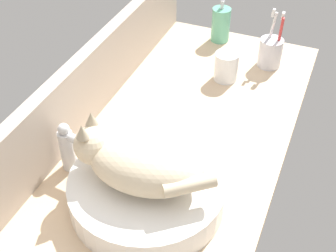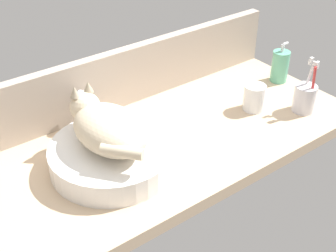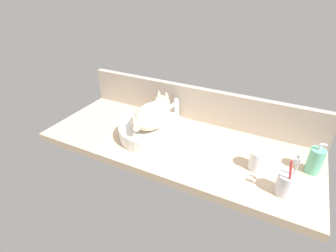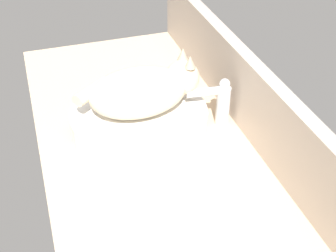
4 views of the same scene
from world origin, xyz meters
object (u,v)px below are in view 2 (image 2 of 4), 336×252
Objects in this scene: soap_dispenser at (280,66)px; water_glass at (254,99)px; sink_basin at (112,156)px; cat at (107,127)px; toothbrush_cup at (305,97)px; faucet at (83,110)px.

soap_dispenser is 23.77cm from water_glass.
cat is (-0.18, 1.36, 9.20)cm from sink_basin.
soap_dispenser is at bearing 21.67° from water_glass.
toothbrush_cup is at bearing -10.71° from sink_basin.
sink_basin is at bearing 169.29° from toothbrush_cup.
cat is 2.38× the size of faucet.
water_glass is at bearing -2.11° from sink_basin.
faucet is 72.14cm from toothbrush_cup.
soap_dispenser is (73.17, -14.16, -1.36)cm from faucet.
soap_dispenser reaches higher than water_glass.
cat is 76.51cm from soap_dispenser.
sink_basin is 1.88× the size of toothbrush_cup.
sink_basin is at bearing -174.91° from soap_dispenser.
sink_basin is at bearing -82.51° from cat.
soap_dispenser is (76.03, 5.40, -6.70)cm from cat.
faucet is at bearing 81.70° from cat.
cat reaches higher than faucet.
water_glass is at bearing 140.09° from toothbrush_cup.
faucet is (2.85, 19.56, -5.35)cm from cat.
cat is 2.16× the size of soap_dispenser.
sink_basin is 1.08× the size of cat.
cat is 3.65× the size of water_glass.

